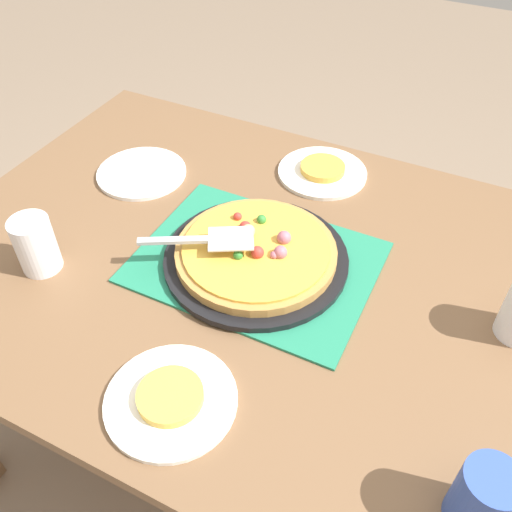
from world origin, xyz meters
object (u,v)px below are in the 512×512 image
plate_near_left (171,400)px  pizza_server (207,239)px  cup_near (36,245)px  cup_corner (482,498)px  served_slice_left (170,396)px  served_slice_right (323,168)px  pizza_pan (256,258)px  plate_far_right (322,172)px  pizza (256,251)px  plate_side (142,173)px

plate_near_left → pizza_server: bearing=108.9°
cup_near → cup_corner: same height
served_slice_left → served_slice_right: (-0.01, 0.71, 0.00)m
cup_corner → pizza_pan: bearing=147.0°
pizza_pan → plate_far_right: 0.36m
pizza → cup_corner: bearing=-33.0°
served_slice_right → cup_corner: bearing=-54.2°
plate_near_left → served_slice_right: served_slice_right is taller
pizza → served_slice_right: (0.01, 0.36, -0.02)m
pizza_server → pizza_pan: bearing=28.9°
plate_side → pizza_pan: bearing=-21.5°
cup_corner → served_slice_right: bearing=125.8°
pizza_pan → cup_near: size_ratio=3.17×
plate_far_right → cup_corner: size_ratio=1.83×
pizza_pan → cup_corner: size_ratio=3.17×
plate_side → plate_near_left: bearing=-51.0°
served_slice_right → pizza_server: size_ratio=0.50×
served_slice_left → cup_corner: 0.48m
served_slice_left → pizza_server: (-0.11, 0.31, 0.05)m
pizza_pan → served_slice_right: served_slice_right is taller
cup_near → pizza_server: cup_near is taller
pizza → plate_near_left: pizza is taller
served_slice_right → pizza_server: (-0.09, -0.40, 0.05)m
served_slice_right → pizza_server: pizza_server is taller
pizza_server → cup_corner: bearing=-25.3°
served_slice_right → plate_far_right: bearing=0.0°
plate_side → cup_corner: (0.89, -0.48, 0.06)m
plate_near_left → served_slice_right: bearing=91.0°
pizza → served_slice_right: 0.36m
pizza_pan → served_slice_right: bearing=88.8°
plate_near_left → pizza_server: size_ratio=0.99×
plate_near_left → served_slice_right: size_ratio=2.00×
pizza_pan → pizza_server: (-0.09, -0.05, 0.06)m
plate_far_right → plate_side: (-0.40, -0.20, 0.00)m
plate_far_right → pizza_server: size_ratio=0.99×
plate_side → cup_near: 0.36m
pizza_pan → pizza: (0.00, 0.00, 0.02)m
pizza_pan → plate_near_left: size_ratio=1.73×
served_slice_right → pizza_server: bearing=-103.0°
plate_near_left → plate_side: same height
plate_near_left → cup_near: size_ratio=1.83×
pizza → plate_near_left: size_ratio=1.50×
plate_far_right → pizza_server: 0.42m
cup_corner → pizza_server: cup_corner is taller
served_slice_left → plate_far_right: bearing=91.0°
served_slice_left → cup_corner: size_ratio=0.92×
pizza_pan → pizza: pizza is taller
plate_side → pizza_server: 0.37m
plate_near_left → cup_near: (-0.41, 0.15, 0.06)m
pizza_pan → plate_near_left: (0.02, -0.35, -0.01)m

